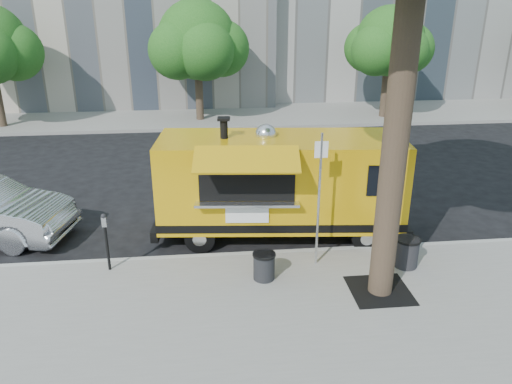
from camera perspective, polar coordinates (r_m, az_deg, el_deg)
ground at (r=12.59m, az=-1.66°, el=-5.58°), size 120.00×120.00×0.00m
sidewalk at (r=9.18m, az=0.38°, el=-16.58°), size 60.00×6.00×0.15m
curb at (r=11.74m, az=-1.31°, el=-7.32°), size 60.00×0.14×0.16m
far_sidewalk at (r=25.33m, az=-4.10°, el=8.61°), size 60.00×5.00×0.15m
tree_well at (r=10.64m, az=13.94°, el=-10.87°), size 1.20×1.20×0.02m
far_tree_b at (r=23.95m, az=-6.76°, el=16.88°), size 3.60×3.60×5.50m
far_tree_c at (r=25.25m, az=15.03°, el=16.30°), size 3.24×3.24×5.21m
sign_post at (r=10.65m, az=7.23°, el=-0.08°), size 0.28×0.06×3.00m
parking_meter at (r=11.13m, az=-16.79°, el=-4.76°), size 0.11×0.11×1.33m
food_truck at (r=12.28m, az=2.66°, el=1.00°), size 6.37×3.15×3.05m
trash_bin_left at (r=10.58m, az=0.93°, el=-8.37°), size 0.49×0.49×0.59m
trash_bin_right at (r=11.51m, az=16.84°, el=-6.53°), size 0.56×0.56×0.67m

